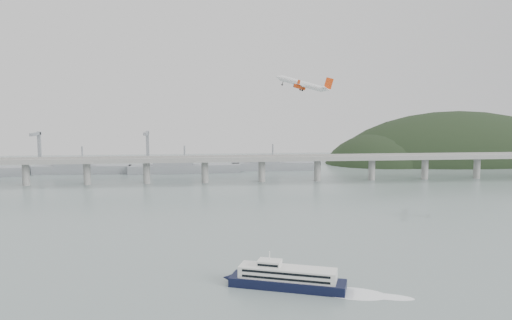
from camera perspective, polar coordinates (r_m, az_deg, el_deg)
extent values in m
plane|color=slate|center=(244.76, 1.33, -9.88)|extent=(900.00, 900.00, 0.00)
cube|color=gray|center=(436.72, -1.94, 0.06)|extent=(800.00, 22.00, 2.20)
cube|color=gray|center=(426.09, -1.84, 0.17)|extent=(800.00, 0.60, 1.80)
cube|color=gray|center=(446.92, -2.03, 0.47)|extent=(800.00, 0.60, 1.80)
cylinder|color=gray|center=(462.22, -24.80, -1.49)|extent=(6.00, 6.00, 21.00)
cylinder|color=gray|center=(448.44, -18.75, -1.46)|extent=(6.00, 6.00, 21.00)
cylinder|color=gray|center=(439.94, -12.39, -1.42)|extent=(6.00, 6.00, 21.00)
cylinder|color=gray|center=(437.03, -5.86, -1.35)|extent=(6.00, 6.00, 21.00)
cylinder|color=gray|center=(439.83, 0.67, -1.27)|extent=(6.00, 6.00, 21.00)
cylinder|color=gray|center=(448.22, 7.03, -1.17)|extent=(6.00, 6.00, 21.00)
cylinder|color=gray|center=(461.90, 13.09, -1.06)|extent=(6.00, 6.00, 21.00)
cylinder|color=gray|center=(480.41, 18.74, -0.95)|extent=(6.00, 6.00, 21.00)
cylinder|color=gray|center=(503.24, 23.93, -0.84)|extent=(6.00, 6.00, 21.00)
ellipsoid|color=black|center=(643.58, 21.96, -1.73)|extent=(320.00, 150.00, 156.00)
ellipsoid|color=black|center=(595.11, 14.31, -1.52)|extent=(140.00, 110.00, 96.00)
cube|color=gray|center=(521.26, -19.17, -1.02)|extent=(95.67, 20.15, 8.00)
cube|color=gray|center=(522.61, -20.21, -0.15)|extent=(33.90, 15.02, 8.00)
cylinder|color=gray|center=(519.51, -19.23, 0.73)|extent=(1.60, 1.60, 14.00)
cube|color=gray|center=(502.60, -8.14, -0.99)|extent=(110.55, 21.43, 8.00)
cube|color=gray|center=(502.20, -9.41, -0.10)|extent=(39.01, 16.73, 8.00)
cylinder|color=gray|center=(500.78, -8.17, 0.83)|extent=(1.60, 1.60, 14.00)
cube|color=gray|center=(516.80, 1.93, -0.72)|extent=(85.00, 13.60, 8.00)
cube|color=gray|center=(514.78, 0.99, 0.15)|extent=(29.75, 11.90, 8.00)
cylinder|color=gray|center=(515.03, 1.93, 1.05)|extent=(1.60, 1.60, 14.00)
cube|color=gray|center=(561.71, -23.50, 0.96)|extent=(3.00, 3.00, 40.00)
cube|color=gray|center=(550.92, -23.90, 2.73)|extent=(3.00, 28.00, 3.00)
cube|color=gray|center=(538.62, -12.28, 1.14)|extent=(3.00, 3.00, 40.00)
cube|color=gray|center=(527.36, -12.44, 2.99)|extent=(3.00, 28.00, 3.00)
cube|color=black|center=(193.48, 3.62, -13.86)|extent=(44.43, 24.88, 3.48)
cone|color=black|center=(198.92, -3.23, -13.28)|extent=(5.29, 4.77, 3.48)
cube|color=silver|center=(192.15, 3.63, -12.77)|extent=(37.29, 20.84, 4.35)
cube|color=black|center=(187.70, 3.37, -12.87)|extent=(31.06, 11.60, 0.87)
cube|color=black|center=(188.40, 3.37, -13.47)|extent=(31.06, 11.60, 0.87)
cube|color=black|center=(195.87, 3.88, -12.04)|extent=(31.06, 11.60, 0.87)
cube|color=black|center=(196.54, 3.87, -12.62)|extent=(31.06, 11.60, 0.87)
cube|color=silver|center=(192.43, 1.55, -11.69)|extent=(10.27, 8.73, 2.26)
cube|color=black|center=(189.57, 1.34, -11.97)|extent=(7.38, 2.81, 0.87)
cylinder|color=silver|center=(191.58, 1.56, -10.90)|extent=(0.56, 0.56, 3.48)
ellipsoid|color=white|center=(191.36, 11.04, -14.75)|extent=(27.85, 20.44, 0.17)
ellipsoid|color=white|center=(191.15, 14.82, -14.88)|extent=(19.80, 12.40, 0.17)
cylinder|color=white|center=(333.94, 5.23, 8.70)|extent=(27.59, 18.13, 11.62)
cone|color=white|center=(339.00, 2.54, 9.45)|extent=(6.35, 5.82, 4.86)
cone|color=white|center=(329.56, 8.09, 7.97)|extent=(7.14, 6.02, 5.14)
cube|color=white|center=(333.63, 5.35, 8.47)|extent=(20.55, 34.68, 3.59)
cube|color=white|center=(329.81, 7.96, 8.14)|extent=(8.60, 12.92, 1.80)
cube|color=#EF4310|center=(329.65, 8.31, 8.67)|extent=(6.06, 2.93, 7.93)
cylinder|color=#EF4310|center=(339.67, 5.28, 8.22)|extent=(5.51, 4.56, 3.57)
cylinder|color=black|center=(340.28, 4.93, 8.32)|extent=(2.01, 2.54, 2.46)
cube|color=white|center=(339.68, 5.33, 8.39)|extent=(2.73, 1.49, 1.94)
cylinder|color=#EF4310|center=(328.45, 4.75, 8.39)|extent=(5.51, 4.56, 3.57)
cylinder|color=black|center=(329.09, 4.38, 8.49)|extent=(2.01, 2.54, 2.46)
cube|color=white|center=(328.46, 4.80, 8.56)|extent=(2.73, 1.49, 1.94)
cylinder|color=black|center=(336.27, 5.38, 8.12)|extent=(1.16, 0.70, 2.57)
cylinder|color=black|center=(336.27, 5.32, 7.93)|extent=(1.49, 0.98, 1.46)
cylinder|color=black|center=(330.96, 5.13, 8.20)|extent=(1.16, 0.70, 2.57)
cylinder|color=black|center=(330.96, 5.07, 8.00)|extent=(1.49, 0.98, 1.46)
cylinder|color=black|center=(337.63, 3.06, 8.78)|extent=(1.16, 0.70, 2.57)
cylinder|color=black|center=(337.63, 3.01, 8.59)|extent=(1.49, 0.98, 1.46)
cube|color=#EF4310|center=(350.50, 6.50, 8.32)|extent=(2.22, 1.12, 2.91)
cube|color=#EF4310|center=(315.73, 4.92, 8.88)|extent=(2.22, 1.12, 2.91)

